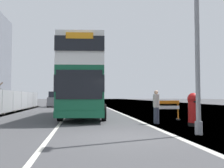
{
  "coord_description": "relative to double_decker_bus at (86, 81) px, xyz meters",
  "views": [
    {
      "loc": [
        -1.48,
        -9.18,
        1.45
      ],
      "look_at": [
        0.39,
        6.37,
        2.2
      ],
      "focal_mm": 41.48,
      "sensor_mm": 36.0,
      "label": 1
    }
  ],
  "objects": [
    {
      "name": "ground",
      "position": [
        1.67,
        -9.62,
        -2.65
      ],
      "size": [
        140.0,
        280.0,
        0.1
      ],
      "color": "#424244"
    },
    {
      "name": "double_decker_bus",
      "position": [
        0.0,
        0.0,
        0.0
      ],
      "size": [
        3.44,
        11.67,
        4.89
      ],
      "color": "#145638",
      "rests_on": "ground"
    },
    {
      "name": "lamppost_foreground",
      "position": [
        4.1,
        -9.53,
        1.79
      ],
      "size": [
        0.29,
        0.7,
        9.28
      ],
      "color": "gray",
      "rests_on": "ground"
    },
    {
      "name": "red_pillar_postbox",
      "position": [
        5.11,
        -6.88,
        -1.71
      ],
      "size": [
        0.58,
        0.58,
        1.62
      ],
      "color": "black",
      "rests_on": "ground"
    },
    {
      "name": "roadworks_barrier",
      "position": [
        4.93,
        -3.6,
        -1.86
      ],
      "size": [
        1.48,
        0.49,
        1.2
      ],
      "color": "orange",
      "rests_on": "ground"
    },
    {
      "name": "construction_site_fence",
      "position": [
        -6.67,
        6.26,
        -1.63
      ],
      "size": [
        0.44,
        27.4,
        2.04
      ],
      "color": "#A8AAAD",
      "rests_on": "ground"
    },
    {
      "name": "car_oncoming_near",
      "position": [
        -3.74,
        17.22,
        -1.63
      ],
      "size": [
        2.07,
        4.3,
        2.09
      ],
      "color": "slate",
      "rests_on": "ground"
    },
    {
      "name": "car_receding_mid",
      "position": [
        0.55,
        23.39,
        -1.53
      ],
      "size": [
        1.96,
        4.22,
        2.31
      ],
      "color": "navy",
      "rests_on": "ground"
    },
    {
      "name": "car_receding_far",
      "position": [
        -4.07,
        31.28,
        -1.65
      ],
      "size": [
        2.07,
        4.3,
        2.0
      ],
      "color": "silver",
      "rests_on": "ground"
    },
    {
      "name": "pedestrian_at_kerb",
      "position": [
        3.65,
        -5.52,
        -1.71
      ],
      "size": [
        0.34,
        0.34,
        1.78
      ],
      "color": "#2D3342",
      "rests_on": "ground"
    }
  ]
}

